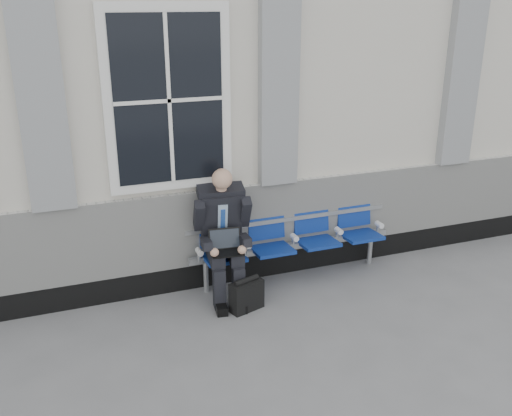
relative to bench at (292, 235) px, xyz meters
name	(u,v)px	position (x,y,z in m)	size (l,w,h in m)	color
ground	(177,366)	(-1.75, -1.32, -0.55)	(70.00, 70.00, 0.00)	slate
station_building	(109,80)	(-1.77, 2.15, 1.67)	(14.40, 4.40, 4.49)	beige
bench	(292,235)	(0.00, 0.00, 0.00)	(2.60, 0.47, 0.91)	#9EA0A3
businessman	(223,229)	(-0.92, -0.14, 0.26)	(0.66, 0.89, 1.53)	black
briefcase	(247,295)	(-0.79, -0.57, -0.37)	(0.41, 0.27, 0.39)	black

